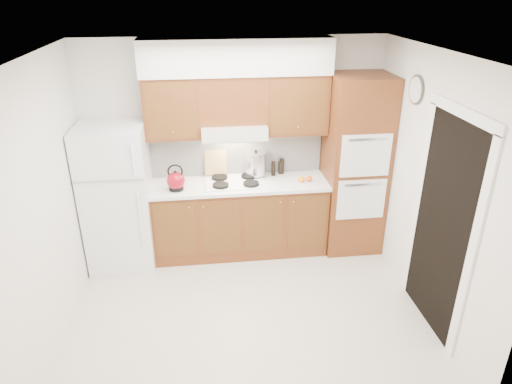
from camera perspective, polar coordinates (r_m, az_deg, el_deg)
floor at (r=4.97m, az=-0.90°, el=-14.42°), size 3.60×3.60×0.00m
ceiling at (r=3.89m, az=-1.17°, el=16.77°), size 3.60×3.60×0.00m
wall_back at (r=5.66m, az=-2.69°, el=5.73°), size 3.60×0.02×2.60m
wall_left at (r=4.47m, az=-24.60°, el=-1.95°), size 0.02×3.00×2.60m
wall_right at (r=4.79m, az=20.91°, el=0.44°), size 0.02×3.00×2.60m
fridge at (r=5.56m, az=-16.86°, el=-0.60°), size 0.75×0.72×1.72m
base_cabinets at (r=5.72m, az=-2.02°, el=-3.31°), size 2.11×0.60×0.90m
countertop at (r=5.51m, az=-2.09°, el=0.96°), size 2.13×0.62×0.04m
backsplash at (r=5.67m, az=-2.41°, el=4.93°), size 2.11×0.03×0.56m
oven_cabinet at (r=5.72m, az=12.19°, el=3.25°), size 0.70×0.65×2.20m
upper_cab_left at (r=5.34m, az=-10.46°, el=10.35°), size 0.63×0.33×0.70m
upper_cab_right at (r=5.44m, az=5.00°, el=10.94°), size 0.73×0.33×0.70m
range_hood at (r=5.36m, az=-2.82°, el=7.72°), size 0.75×0.45×0.15m
upper_cab_over_hood at (r=5.32m, az=-2.95°, el=11.52°), size 0.75×0.33×0.55m
soffit at (r=5.23m, az=-2.48°, el=16.58°), size 2.13×0.36×0.40m
cooktop at (r=5.51m, az=-2.63°, el=1.26°), size 0.74×0.50×0.01m
doorway at (r=4.62m, az=22.22°, el=-4.17°), size 0.02×0.90×2.10m
wall_clock at (r=5.00m, az=19.41°, el=11.96°), size 0.02×0.30×0.30m
kettle at (r=5.34m, az=-9.99°, el=1.38°), size 0.26×0.26×0.21m
cutting_board at (r=5.65m, az=-5.06°, el=3.92°), size 0.27×0.09×0.36m
stock_pot at (r=5.64m, az=-0.04°, el=3.59°), size 0.34×0.34×0.27m
condiment_a at (r=5.68m, az=2.19°, el=2.95°), size 0.07×0.07×0.18m
condiment_b at (r=5.75m, az=3.25°, el=3.24°), size 0.06×0.06×0.19m
condiment_c at (r=5.75m, az=3.08°, el=3.06°), size 0.06×0.06×0.16m
orange_near at (r=5.53m, az=5.72°, el=1.59°), size 0.09×0.09×0.07m
orange_far at (r=5.56m, az=6.65°, el=1.68°), size 0.07×0.07×0.07m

